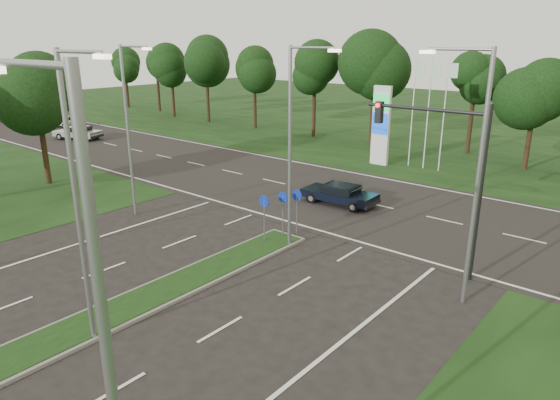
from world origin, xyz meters
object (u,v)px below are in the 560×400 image
Objects in this scene: far_car_c at (16,115)px; far_car_d at (22,110)px; far_car_b at (61,121)px; navy_sedan at (340,194)px; far_car_a at (78,132)px.

far_car_c is 5.04m from far_car_d.
far_car_d is at bearing 33.42° from far_car_c.
far_car_b is 0.94× the size of far_car_d.
navy_sedan is 39.18m from far_car_b.
far_car_a reaches higher than far_car_b.
far_car_a is at bearing -89.13° from far_car_d.
far_car_a is 0.99× the size of far_car_c.
navy_sedan reaches higher than far_car_b.
far_car_d is (-20.84, 3.95, -0.02)m from far_car_a.
far_car_a is 1.12× the size of far_car_b.
far_car_c is at bearing 84.67° from navy_sedan.
far_car_d reaches higher than navy_sedan.
navy_sedan is 30.65m from far_car_a.
far_car_c is (-47.21, 1.93, 0.05)m from navy_sedan.
far_car_c is 1.06× the size of far_car_d.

